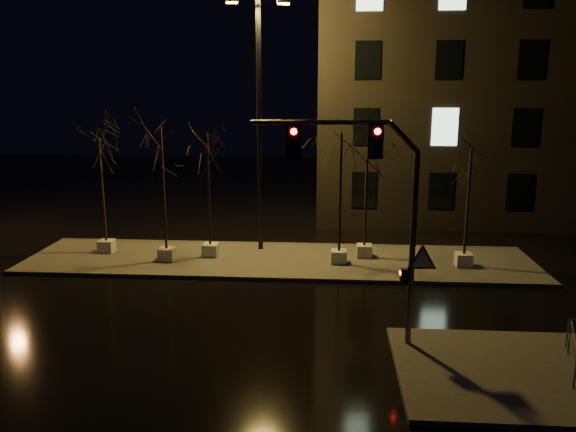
{
  "coord_description": "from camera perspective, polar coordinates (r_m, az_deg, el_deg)",
  "views": [
    {
      "loc": [
        2.1,
        -17.41,
        7.39
      ],
      "look_at": [
        0.64,
        2.78,
        2.8
      ],
      "focal_mm": 35.0,
      "sensor_mm": 36.0,
      "label": 1
    }
  ],
  "objects": [
    {
      "name": "streetlight_main",
      "position": [
        25.12,
        -2.95,
        10.78
      ],
      "size": [
        2.74,
        0.92,
        11.04
      ],
      "rotation": [
        0.0,
        0.0,
        0.23
      ],
      "color": "black",
      "rests_on": "median"
    },
    {
      "name": "tree_5",
      "position": [
        23.86,
        17.98,
        4.06
      ],
      "size": [
        1.8,
        1.8,
        5.11
      ],
      "color": "beige",
      "rests_on": "median"
    },
    {
      "name": "median",
      "position": [
        24.62,
        -0.95,
        -4.51
      ],
      "size": [
        22.0,
        5.0,
        0.15
      ],
      "primitive_type": "cube",
      "color": "#43423C",
      "rests_on": "ground"
    },
    {
      "name": "tree_1",
      "position": [
        24.01,
        -12.69,
        5.81
      ],
      "size": [
        1.8,
        1.8,
        5.87
      ],
      "color": "beige",
      "rests_on": "median"
    },
    {
      "name": "ground",
      "position": [
        19.03,
        -2.57,
        -10.09
      ],
      "size": [
        90.0,
        90.0,
        0.0
      ],
      "primitive_type": "plane",
      "color": "black",
      "rests_on": "ground"
    },
    {
      "name": "tree_0",
      "position": [
        26.08,
        -18.51,
        5.08
      ],
      "size": [
        1.8,
        1.8,
        5.33
      ],
      "color": "beige",
      "rests_on": "median"
    },
    {
      "name": "tree_3",
      "position": [
        23.17,
        5.39,
        5.44
      ],
      "size": [
        1.8,
        1.8,
        5.67
      ],
      "color": "beige",
      "rests_on": "median"
    },
    {
      "name": "building",
      "position": [
        37.35,
        23.25,
        11.94
      ],
      "size": [
        25.0,
        12.0,
        15.0
      ],
      "primitive_type": "cube",
      "color": "black",
      "rests_on": "ground"
    },
    {
      "name": "tree_4",
      "position": [
        24.31,
        7.97,
        3.48
      ],
      "size": [
        1.8,
        1.8,
        4.43
      ],
      "color": "beige",
      "rests_on": "median"
    },
    {
      "name": "guard_rail_b",
      "position": [
        16.81,
        26.98,
        -11.82
      ],
      "size": [
        0.7,
        2.0,
        0.99
      ],
      "rotation": [
        0.0,
        0.0,
        1.25
      ],
      "color": "#585A5F",
      "rests_on": "sidewalk_corner"
    },
    {
      "name": "traffic_signal_mast",
      "position": [
        15.65,
        9.04,
        1.52
      ],
      "size": [
        5.26,
        0.53,
        6.44
      ],
      "rotation": [
        0.0,
        0.0,
        0.09
      ],
      "color": "#585A5F",
      "rests_on": "sidewalk_corner"
    },
    {
      "name": "sidewalk_corner",
      "position": [
        16.62,
        23.39,
        -14.48
      ],
      "size": [
        7.0,
        5.0,
        0.15
      ],
      "primitive_type": "cube",
      "color": "#43423C",
      "rests_on": "ground"
    },
    {
      "name": "tree_2",
      "position": [
        24.33,
        -8.17,
        5.59
      ],
      "size": [
        1.8,
        1.8,
        5.6
      ],
      "color": "beige",
      "rests_on": "median"
    }
  ]
}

